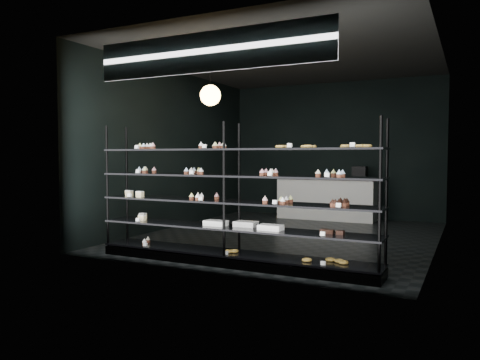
{
  "coord_description": "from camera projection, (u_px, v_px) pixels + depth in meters",
  "views": [
    {
      "loc": [
        2.97,
        -7.99,
        1.47
      ],
      "look_at": [
        -0.05,
        -1.9,
        1.11
      ],
      "focal_mm": 35.0,
      "sensor_mm": 36.0,
      "label": 1
    }
  ],
  "objects": [
    {
      "name": "pendant_lamp",
      "position": [
        210.0,
        95.0,
        7.61
      ],
      "size": [
        0.33,
        0.33,
        0.9
      ],
      "color": "black",
      "rests_on": "room"
    },
    {
      "name": "service_counter",
      "position": [
        327.0,
        198.0,
        10.75
      ],
      "size": [
        2.3,
        0.65,
        1.23
      ],
      "color": "white",
      "rests_on": "room"
    },
    {
      "name": "display_shelf",
      "position": [
        230.0,
        218.0,
        6.29
      ],
      "size": [
        4.0,
        0.5,
        1.91
      ],
      "color": "black",
      "rests_on": "room"
    },
    {
      "name": "signage",
      "position": [
        207.0,
        52.0,
        5.78
      ],
      "size": [
        3.3,
        0.05,
        0.5
      ],
      "color": "#0B133B",
      "rests_on": "room"
    },
    {
      "name": "room",
      "position": [
        289.0,
        148.0,
        8.46
      ],
      "size": [
        5.01,
        6.01,
        3.2
      ],
      "color": "black",
      "rests_on": "ground"
    }
  ]
}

